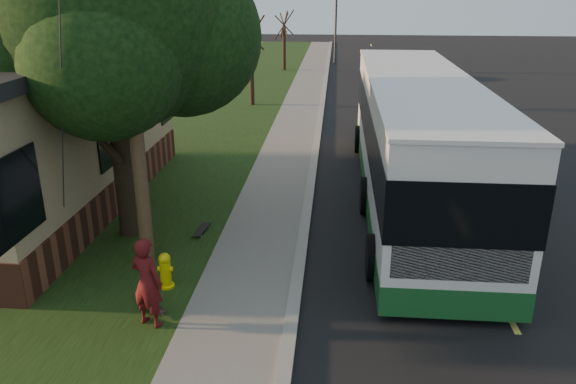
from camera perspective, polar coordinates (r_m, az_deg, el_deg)
The scene contains 17 objects.
ground at distance 11.28m, azimuth 0.76°, elevation -10.44°, with size 120.00×120.00×0.00m, color black.
road at distance 20.76m, azimuth 13.94°, elevation 3.66°, with size 8.00×80.00×0.01m, color black.
curb at distance 20.49m, azimuth 2.82°, elevation 4.19°, with size 0.25×80.00×0.12m, color gray.
sidewalk at distance 20.55m, azimuth 0.02°, elevation 4.21°, with size 2.00×80.00×0.08m, color slate.
grass_verge at distance 21.13m, azimuth -9.51°, elevation 4.37°, with size 5.00×80.00×0.07m, color black.
fire_hydrant at distance 11.52m, azimuth -12.36°, elevation -7.79°, with size 0.32×0.32×0.74m.
utility_pole at distance 11.43m, azimuth -16.01°, elevation 13.86°, with size 2.86×3.21×9.07m.
leafy_tree at distance 13.24m, azimuth -17.36°, elevation 16.87°, with size 6.30×6.00×7.80m.
bare_tree_near at distance 28.21m, azimuth -3.75°, elevation 13.01°, with size 1.38×1.21×4.31m.
bare_tree_far at distance 40.01m, azimuth -0.40°, elevation 15.04°, with size 1.38×1.21×4.03m.
traffic_signal at distance 43.74m, azimuth 4.88°, elevation 16.96°, with size 0.18×0.22×5.50m.
transit_bus at distance 15.80m, azimuth 12.84°, elevation 5.49°, with size 2.96×12.82×3.47m.
skateboarder at distance 10.18m, azimuth -14.13°, elevation -8.89°, with size 0.61×0.40×1.68m, color #4D0F11.
skateboard_main at distance 13.93m, azimuth -8.76°, elevation -3.80°, with size 0.29×0.83×0.08m.
skateboard_spare at distance 11.07m, azimuth -13.80°, elevation -10.98°, with size 0.77×0.83×0.08m.
dumpster at distance 18.65m, azimuth -23.90°, elevation 2.60°, with size 1.35×1.08×1.18m.
distant_car at distance 37.22m, azimuth 9.79°, elevation 12.38°, with size 1.74×4.32×1.47m, color black.
Camera 1 is at (0.68, -9.66, 5.80)m, focal length 35.00 mm.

